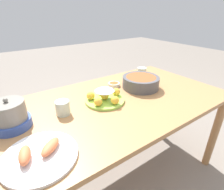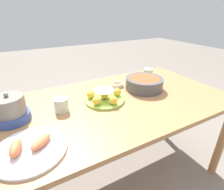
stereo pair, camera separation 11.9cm
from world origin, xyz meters
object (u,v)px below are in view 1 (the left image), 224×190
object	(u,v)px
dining_table	(119,110)
cake_plate	(105,97)
seafood_platter	(40,155)
cup_far	(142,72)
serving_bowl	(141,82)
sauce_bowl	(114,84)
warming_pot	(10,116)
cup_near	(63,108)

from	to	relation	value
dining_table	cake_plate	size ratio (longest dim) A/B	5.76
seafood_platter	cup_far	size ratio (longest dim) A/B	3.75
cake_plate	serving_bowl	distance (m)	0.36
dining_table	cake_plate	xyz separation A→B (m)	(-0.10, 0.03, 0.12)
sauce_bowl	cup_far	world-z (taller)	cup_far
serving_bowl	sauce_bowl	world-z (taller)	serving_bowl
dining_table	seafood_platter	distance (m)	0.65
warming_pot	serving_bowl	bearing A→B (deg)	-0.46
dining_table	sauce_bowl	world-z (taller)	sauce_bowl
cake_plate	cup_far	distance (m)	0.61
warming_pot	cup_near	bearing A→B (deg)	-6.53
dining_table	seafood_platter	bearing A→B (deg)	-158.58
cake_plate	serving_bowl	xyz separation A→B (m)	(0.36, 0.03, 0.02)
cake_plate	sauce_bowl	xyz separation A→B (m)	(0.21, 0.18, -0.02)
cake_plate	cup_far	world-z (taller)	cake_plate
cake_plate	cup_near	world-z (taller)	cake_plate
sauce_bowl	warming_pot	xyz separation A→B (m)	(-0.76, -0.14, 0.05)
cup_far	warming_pot	size ratio (longest dim) A/B	0.44
cake_plate	serving_bowl	bearing A→B (deg)	4.86
serving_bowl	cup_near	distance (m)	0.65
cake_plate	cup_far	bearing A→B (deg)	22.25
seafood_platter	warming_pot	distance (m)	0.31
serving_bowl	cake_plate	bearing A→B (deg)	-175.14
warming_pot	cake_plate	bearing A→B (deg)	-3.91
cake_plate	warming_pot	bearing A→B (deg)	176.09
seafood_platter	cup_near	size ratio (longest dim) A/B	3.70
dining_table	seafood_platter	size ratio (longest dim) A/B	4.87
cake_plate	warming_pot	world-z (taller)	warming_pot
seafood_platter	cup_far	distance (m)	1.17
cake_plate	cup_near	distance (m)	0.29
dining_table	cup_far	world-z (taller)	cup_far
serving_bowl	sauce_bowl	xyz separation A→B (m)	(-0.15, 0.15, -0.03)
serving_bowl	cup_far	xyz separation A→B (m)	(0.20, 0.20, -0.01)
cup_near	cake_plate	bearing A→B (deg)	-1.46
dining_table	sauce_bowl	size ratio (longest dim) A/B	16.53
serving_bowl	cup_near	size ratio (longest dim) A/B	3.35
dining_table	cup_far	size ratio (longest dim) A/B	18.26
cup_far	seafood_platter	bearing A→B (deg)	-155.00
sauce_bowl	cup_near	world-z (taller)	cup_near
warming_pot	sauce_bowl	bearing A→B (deg)	10.39
cake_plate	seafood_platter	xyz separation A→B (m)	(-0.50, -0.26, -0.02)
serving_bowl	sauce_bowl	bearing A→B (deg)	136.42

